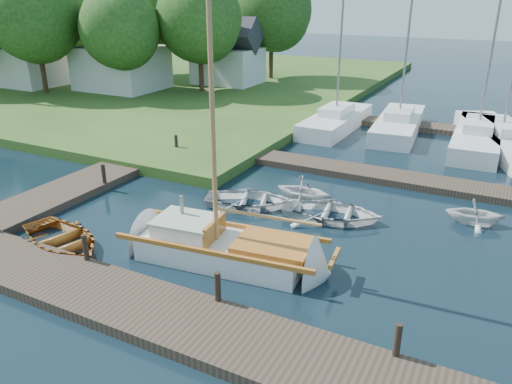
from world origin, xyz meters
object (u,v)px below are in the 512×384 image
at_px(marina_boat_1, 399,123).
at_px(tree_3, 199,18).
at_px(tender_a, 249,197).
at_px(tree_4, 147,7).
at_px(house_b, 27,56).
at_px(tender_d, 476,210).
at_px(mooring_post_3, 398,340).
at_px(tender_b, 304,188).
at_px(tender_c, 332,210).
at_px(mooring_post_4, 104,174).
at_px(mooring_post_2, 218,286).
at_px(tree_2, 120,27).
at_px(sailboat, 228,251).
at_px(marina_boat_3, 501,137).
at_px(tree_7, 272,9).
at_px(marina_boat_0, 336,120).
at_px(mooring_post_5, 176,143).
at_px(marina_boat_2, 477,135).
at_px(house_a, 120,56).
at_px(mooring_post_1, 85,247).
at_px(tree_1, 35,14).
at_px(dinghy, 61,236).
at_px(tree_5, 63,17).
at_px(house_c, 228,57).

distance_m(marina_boat_1, tree_3, 16.90).
height_order(tender_a, tree_4, tree_4).
relative_size(house_b, tree_4, 0.60).
bearing_deg(tender_d, mooring_post_3, 165.66).
distance_m(tender_b, tender_c, 1.76).
height_order(mooring_post_4, tree_3, tree_3).
height_order(mooring_post_2, tree_2, tree_2).
xyz_separation_m(sailboat, house_b, (-28.45, 16.72, 2.43)).
xyz_separation_m(marina_boat_3, tree_2, (-25.10, 0.03, 4.68)).
height_order(tender_b, tree_7, tree_7).
bearing_deg(tree_2, mooring_post_3, -38.44).
xyz_separation_m(mooring_post_2, mooring_post_3, (4.50, 0.00, 0.00)).
distance_m(tender_c, marina_boat_0, 12.75).
bearing_deg(mooring_post_2, mooring_post_3, 0.00).
distance_m(sailboat, tender_d, 8.92).
height_order(marina_boat_0, house_b, marina_boat_0).
height_order(mooring_post_5, marina_boat_2, marina_boat_2).
bearing_deg(mooring_post_2, tender_a, 111.36).
relative_size(tender_d, house_a, 0.31).
height_order(mooring_post_3, sailboat, sailboat).
bearing_deg(mooring_post_5, marina_boat_1, 47.82).
bearing_deg(mooring_post_5, tree_7, 103.36).
height_order(marina_boat_1, house_b, marina_boat_1).
bearing_deg(tree_7, mooring_post_1, -73.84).
bearing_deg(mooring_post_1, marina_boat_1, 76.54).
relative_size(tree_1, tree_2, 1.18).
xyz_separation_m(mooring_post_1, dinghy, (-1.74, 0.64, -0.33)).
bearing_deg(mooring_post_4, mooring_post_2, -30.47).
xyz_separation_m(mooring_post_1, tree_2, (-15.00, 19.05, 4.55)).
relative_size(tender_a, tree_2, 0.43).
bearing_deg(tender_b, tree_5, 61.49).
height_order(tender_d, marina_boat_0, marina_boat_0).
relative_size(tender_d, tree_1, 0.21).
height_order(mooring_post_2, tree_4, tree_4).
distance_m(marina_boat_2, tree_1, 30.52).
bearing_deg(tree_4, tree_2, -63.43).
relative_size(mooring_post_4, tender_c, 0.23).
bearing_deg(tender_b, house_c, 38.34).
bearing_deg(marina_boat_1, tender_a, 163.72).
relative_size(mooring_post_4, house_b, 0.14).
relative_size(mooring_post_3, house_a, 0.13).
xyz_separation_m(tender_b, tree_4, (-22.77, 19.51, 5.79)).
distance_m(tree_3, tree_4, 8.96).
bearing_deg(marina_boat_2, tree_5, 78.23).
height_order(tender_d, tree_2, tree_2).
distance_m(marina_boat_2, tree_2, 24.42).
relative_size(mooring_post_1, house_b, 0.14).
height_order(house_b, house_c, house_b).
bearing_deg(tree_4, tree_5, -165.96).
height_order(tree_3, tree_5, tree_3).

